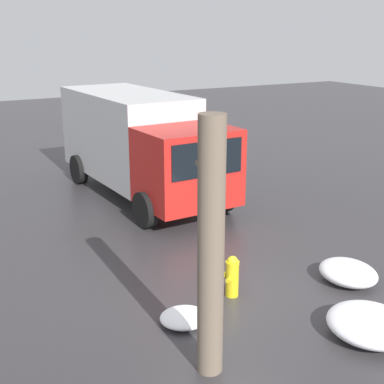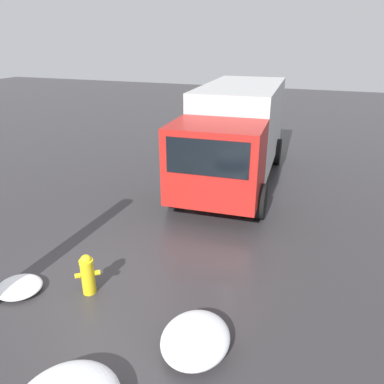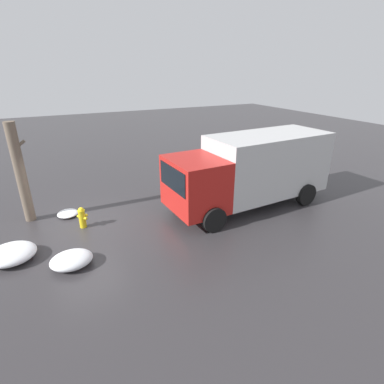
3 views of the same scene
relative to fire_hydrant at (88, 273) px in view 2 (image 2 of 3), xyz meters
The scene contains 5 objects.
ground_plane 0.40m from the fire_hydrant, 143.75° to the right, with size 60.00×60.00×0.00m, color #333033.
fire_hydrant is the anchor object (origin of this frame).
delivery_truck 6.73m from the fire_hydrant, ahead, with size 6.92×2.83×2.88m.
snow_pile_curbside 1.30m from the fire_hydrant, 109.13° to the left, with size 0.77×0.81×0.19m.
snow_pile_by_tree 2.33m from the fire_hydrant, 105.30° to the right, with size 1.19×1.00×0.40m.
Camera 2 is at (-4.58, -3.62, 4.28)m, focal length 35.00 mm.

